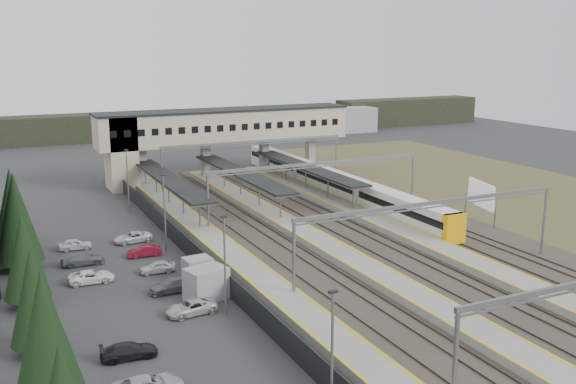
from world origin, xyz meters
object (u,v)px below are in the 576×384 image
relay_cabin_far (198,270)px  footbridge (209,131)px  relay_cabin_near (206,284)px  billboard (481,196)px  train (332,183)px

relay_cabin_far → footbridge: footbridge is taller
relay_cabin_far → relay_cabin_near: bearing=-98.3°
relay_cabin_far → billboard: (36.25, 3.87, 2.39)m
footbridge → billboard: (20.81, -38.09, -4.44)m
billboard → footbridge: bearing=118.6°
footbridge → train: 22.10m
billboard → relay_cabin_far: bearing=-173.9°
billboard → relay_cabin_near: bearing=-167.5°
relay_cabin_near → relay_cabin_far: (0.63, 4.33, -0.27)m
footbridge → billboard: bearing=-61.4°
relay_cabin_near → footbridge: size_ratio=0.09×
relay_cabin_near → relay_cabin_far: relay_cabin_near is taller
relay_cabin_near → billboard: 37.84m
billboard → train: bearing=112.3°
footbridge → billboard: 43.63m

